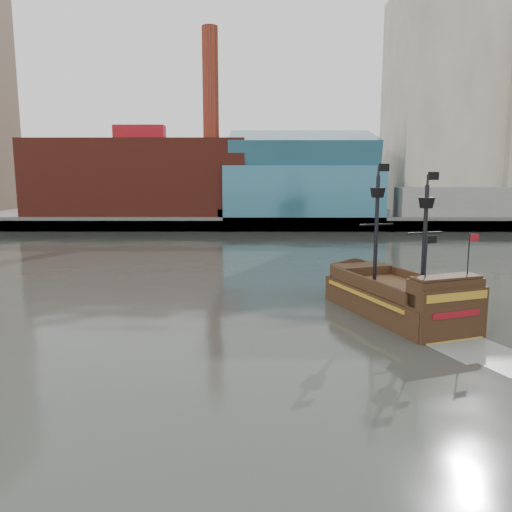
{
  "coord_description": "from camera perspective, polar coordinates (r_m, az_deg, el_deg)",
  "views": [
    {
      "loc": [
        1.51,
        -29.05,
        10.19
      ],
      "look_at": [
        1.34,
        9.22,
        4.0
      ],
      "focal_mm": 35.0,
      "sensor_mm": 36.0,
      "label": 1
    }
  ],
  "objects": [
    {
      "name": "seawall",
      "position": [
        92.0,
        -0.68,
        3.64
      ],
      "size": [
        220.0,
        1.0,
        2.6
      ],
      "primitive_type": "cube",
      "color": "#4C4C49",
      "rests_on": "ground"
    },
    {
      "name": "promenade_far",
      "position": [
        121.41,
        -0.46,
        4.84
      ],
      "size": [
        220.0,
        60.0,
        2.0
      ],
      "primitive_type": "cube",
      "color": "slate",
      "rests_on": "ground"
    },
    {
      "name": "pirate_ship",
      "position": [
        38.07,
        15.81,
        -5.02
      ],
      "size": [
        9.79,
        16.5,
        11.86
      ],
      "rotation": [
        0.0,
        0.0,
        0.35
      ],
      "color": "black",
      "rests_on": "ground"
    },
    {
      "name": "skyline",
      "position": [
        114.58,
        2.19,
        16.38
      ],
      "size": [
        149.0,
        45.0,
        62.0
      ],
      "color": "brown",
      "rests_on": "promenade_far"
    },
    {
      "name": "ground",
      "position": [
        30.82,
        -2.61,
        -10.12
      ],
      "size": [
        400.0,
        400.0,
        0.0
      ],
      "primitive_type": "plane",
      "color": "#292C27",
      "rests_on": "ground"
    }
  ]
}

